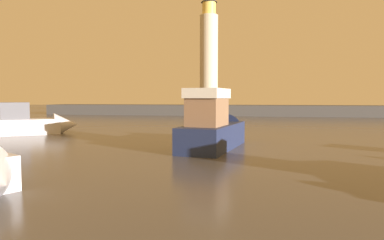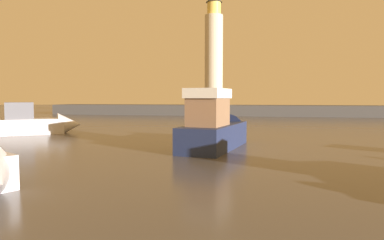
% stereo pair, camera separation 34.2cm
% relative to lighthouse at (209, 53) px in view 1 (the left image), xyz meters
% --- Properties ---
extents(ground_plane, '(220.00, 220.00, 0.00)m').
position_rel_lighthouse_xyz_m(ground_plane, '(5.21, -30.71, -10.90)').
color(ground_plane, '#4C4742').
extents(breakwater, '(70.26, 6.57, 1.80)m').
position_rel_lighthouse_xyz_m(breakwater, '(5.21, 0.00, -10.00)').
color(breakwater, '#423F3D').
rests_on(breakwater, ground_plane).
extents(lighthouse, '(3.18, 3.18, 19.22)m').
position_rel_lighthouse_xyz_m(lighthouse, '(0.00, 0.00, 0.00)').
color(lighthouse, beige).
rests_on(lighthouse, breakwater).
extents(motorboat_0, '(3.74, 9.00, 3.99)m').
position_rel_lighthouse_xyz_m(motorboat_0, '(6.36, -40.33, -9.70)').
color(motorboat_0, '#1E284C').
rests_on(motorboat_0, ground_plane).
extents(motorboat_3, '(7.32, 6.31, 3.05)m').
position_rel_lighthouse_xyz_m(motorboat_3, '(-9.97, -35.54, -10.00)').
color(motorboat_3, silver).
rests_on(motorboat_3, ground_plane).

